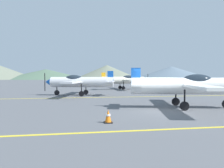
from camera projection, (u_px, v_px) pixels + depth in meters
ground_plane at (158, 110)px, 12.75m from camera, size 400.00×400.00×0.00m
apron_line_near at (202, 128)px, 8.29m from camera, size 80.00×0.16×0.01m
apron_line_far at (128, 97)px, 20.60m from camera, size 80.00×0.16×0.01m
airplane_near at (188, 85)px, 13.46m from camera, size 7.53×8.58×2.58m
airplane_mid at (79, 82)px, 22.20m from camera, size 7.53×8.55×2.58m
airplane_far at (125, 80)px, 32.31m from camera, size 7.45×8.59×2.58m
traffic_cone_front at (108, 116)px, 9.20m from camera, size 0.36×0.36×0.59m
hill_centerleft at (46, 74)px, 138.49m from camera, size 55.40×55.40×6.57m
hill_centerright at (107, 72)px, 169.46m from camera, size 50.95×50.95×10.92m
hill_right at (171, 73)px, 153.73m from camera, size 56.16×56.16×9.11m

